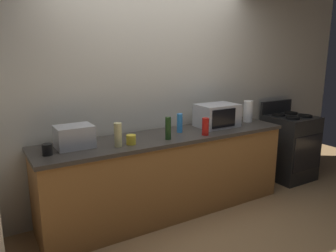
% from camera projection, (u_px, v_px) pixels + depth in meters
% --- Properties ---
extents(ground_plane, '(8.00, 8.00, 0.00)m').
position_uv_depth(ground_plane, '(188.00, 227.00, 3.43)').
color(ground_plane, '#A87F51').
extents(back_wall, '(6.40, 0.10, 2.70)m').
position_uv_depth(back_wall, '(150.00, 90.00, 3.80)').
color(back_wall, beige).
rests_on(back_wall, ground_plane).
extents(counter_run, '(2.84, 0.64, 0.90)m').
position_uv_depth(counter_run, '(168.00, 174.00, 3.66)').
color(counter_run, '#9E6B38').
rests_on(counter_run, ground_plane).
extents(stove_range, '(0.60, 0.61, 1.08)m').
position_uv_depth(stove_range, '(289.00, 147.00, 4.66)').
color(stove_range, black).
rests_on(stove_range, ground_plane).
extents(microwave, '(0.48, 0.35, 0.27)m').
position_uv_depth(microwave, '(217.00, 115.00, 3.93)').
color(microwave, '#B7BABF').
rests_on(microwave, counter_run).
extents(toaster_oven, '(0.34, 0.26, 0.21)m').
position_uv_depth(toaster_oven, '(74.00, 137.00, 3.09)').
color(toaster_oven, '#B7BABF').
rests_on(toaster_oven, counter_run).
extents(paper_towel_roll, '(0.12, 0.12, 0.27)m').
position_uv_depth(paper_towel_roll, '(248.00, 111.00, 4.18)').
color(paper_towel_roll, white).
rests_on(paper_towel_roll, counter_run).
extents(bottle_spray_cleaner, '(0.06, 0.06, 0.21)m').
position_uv_depth(bottle_spray_cleaner, '(180.00, 123.00, 3.66)').
color(bottle_spray_cleaner, '#338CE5').
rests_on(bottle_spray_cleaner, counter_run).
extents(bottle_wine, '(0.06, 0.06, 0.23)m').
position_uv_depth(bottle_wine, '(168.00, 128.00, 3.37)').
color(bottle_wine, '#1E3F19').
rests_on(bottle_wine, counter_run).
extents(bottle_vinegar, '(0.07, 0.07, 0.23)m').
position_uv_depth(bottle_vinegar, '(118.00, 135.00, 3.11)').
color(bottle_vinegar, beige).
rests_on(bottle_vinegar, counter_run).
extents(bottle_hot_sauce, '(0.07, 0.07, 0.19)m').
position_uv_depth(bottle_hot_sauce, '(205.00, 127.00, 3.54)').
color(bottle_hot_sauce, red).
rests_on(bottle_hot_sauce, counter_run).
extents(mug_yellow, '(0.09, 0.09, 0.09)m').
position_uv_depth(mug_yellow, '(131.00, 140.00, 3.20)').
color(mug_yellow, yellow).
rests_on(mug_yellow, counter_run).
extents(mug_black, '(0.09, 0.09, 0.10)m').
position_uv_depth(mug_black, '(47.00, 150.00, 2.87)').
color(mug_black, black).
rests_on(mug_black, counter_run).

